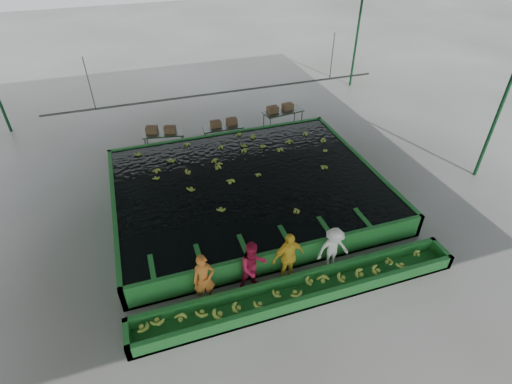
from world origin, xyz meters
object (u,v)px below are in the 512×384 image
object	(u,v)px
worker_b	(253,267)
packing_table_right	(283,119)
flotation_tank	(248,189)
worker_c	(288,257)
worker_d	(333,249)
packing_table_left	(165,141)
box_stack_right	(280,111)
worker_a	(204,279)
packing_table_mid	(223,135)
sorting_trough	(301,291)
box_stack_left	(161,132)
box_stack_mid	(224,125)

from	to	relation	value
worker_b	packing_table_right	distance (m)	10.59
flotation_tank	worker_c	bearing A→B (deg)	-91.28
worker_d	packing_table_left	bearing A→B (deg)	116.92
worker_c	packing_table_left	distance (m)	9.50
flotation_tank	box_stack_right	size ratio (longest dim) A/B	7.27
worker_a	worker_c	bearing A→B (deg)	2.57
packing_table_left	packing_table_mid	world-z (taller)	packing_table_mid
worker_a	worker_d	size ratio (longest dim) A/B	1.10
flotation_tank	worker_d	distance (m)	4.54
worker_b	packing_table_mid	world-z (taller)	worker_b
worker_a	packing_table_right	bearing A→B (deg)	59.50
worker_d	box_stack_right	bearing A→B (deg)	82.14
worker_a	packing_table_right	size ratio (longest dim) A/B	0.86
flotation_tank	worker_c	size ratio (longest dim) A/B	5.51
flotation_tank	box_stack_right	distance (m)	6.26
box_stack_right	packing_table_right	bearing A→B (deg)	-28.73
worker_b	worker_c	distance (m)	1.10
packing_table_left	box_stack_right	bearing A→B (deg)	3.58
worker_d	packing_table_left	xyz separation A→B (m)	(-3.92, 9.18, -0.36)
flotation_tank	packing_table_right	world-z (taller)	packing_table_right
flotation_tank	packing_table_mid	distance (m)	4.62
worker_b	worker_d	bearing A→B (deg)	-6.45
worker_a	sorting_trough	bearing A→B (deg)	-14.19
flotation_tank	worker_b	bearing A→B (deg)	-105.54
worker_a	box_stack_left	xyz separation A→B (m)	(0.06, 9.27, -0.02)
sorting_trough	box_stack_right	distance (m)	10.91
box_stack_right	worker_d	bearing A→B (deg)	-101.64
packing_table_mid	packing_table_left	bearing A→B (deg)	174.58
worker_a	flotation_tank	bearing A→B (deg)	60.86
flotation_tank	worker_c	distance (m)	4.33
worker_b	box_stack_left	size ratio (longest dim) A/B	1.32
worker_a	box_stack_left	world-z (taller)	worker_a
flotation_tank	worker_d	world-z (taller)	worker_d
packing_table_mid	box_stack_left	xyz separation A→B (m)	(-2.83, 0.35, 0.42)
flotation_tank	worker_a	world-z (taller)	worker_a
flotation_tank	worker_d	xyz separation A→B (m)	(1.41, -4.30, 0.34)
sorting_trough	box_stack_left	xyz separation A→B (m)	(-2.60, 10.07, 0.59)
packing_table_left	worker_b	bearing A→B (deg)	-81.86
box_stack_left	worker_a	bearing A→B (deg)	-90.38
worker_a	packing_table_mid	size ratio (longest dim) A/B	0.92
flotation_tank	packing_table_right	bearing A→B (deg)	55.82
sorting_trough	worker_b	size ratio (longest dim) A/B	5.61
packing_table_left	box_stack_left	size ratio (longest dim) A/B	1.37
worker_d	box_stack_mid	size ratio (longest dim) A/B	1.23
flotation_tank	worker_b	distance (m)	4.48
box_stack_left	packing_table_left	bearing A→B (deg)	-45.93
packing_table_left	box_stack_right	xyz separation A→B (m)	(5.89, 0.37, 0.50)
sorting_trough	packing_table_left	xyz separation A→B (m)	(-2.51, 9.98, 0.17)
worker_c	packing_table_left	xyz separation A→B (m)	(-2.41, 9.18, -0.49)
worker_d	packing_table_mid	distance (m)	9.00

